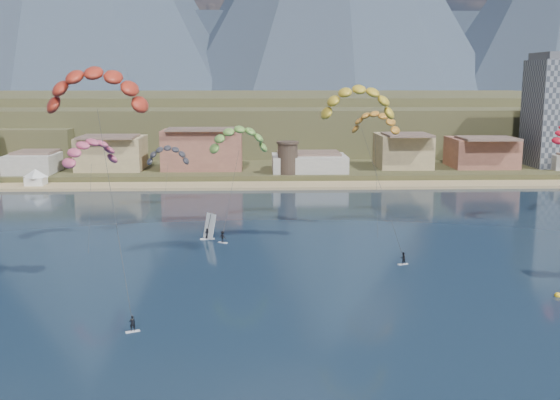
% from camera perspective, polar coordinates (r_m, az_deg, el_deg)
% --- Properties ---
extents(ground, '(2400.00, 2400.00, 0.00)m').
position_cam_1_polar(ground, '(64.55, 1.06, -13.96)').
color(ground, black).
rests_on(ground, ground).
extents(beach, '(2200.00, 12.00, 0.90)m').
position_cam_1_polar(beach, '(166.86, -0.92, 1.26)').
color(beach, tan).
rests_on(beach, ground).
extents(land, '(2200.00, 900.00, 4.00)m').
position_cam_1_polar(land, '(619.32, -1.79, 7.87)').
color(land, brown).
rests_on(land, ground).
extents(foothills, '(940.00, 210.00, 18.00)m').
position_cam_1_polar(foothills, '(292.86, 2.98, 6.90)').
color(foothills, brown).
rests_on(foothills, ground).
extents(town, '(400.00, 24.00, 12.00)m').
position_cam_1_polar(town, '(185.36, -13.53, 4.30)').
color(town, beige).
rests_on(town, ground).
extents(watchtower, '(5.82, 5.82, 8.60)m').
position_cam_1_polar(watchtower, '(174.11, 0.66, 3.67)').
color(watchtower, '#47382D').
rests_on(watchtower, ground).
extents(kitesurfer_red, '(12.57, 15.59, 30.05)m').
position_cam_1_polar(kitesurfer_red, '(81.96, -15.54, 9.69)').
color(kitesurfer_red, silver).
rests_on(kitesurfer_red, ground).
extents(kitesurfer_yellow, '(12.36, 12.93, 27.24)m').
position_cam_1_polar(kitesurfer_yellow, '(103.72, 6.75, 8.76)').
color(kitesurfer_yellow, silver).
rests_on(kitesurfer_yellow, ground).
extents(kitesurfer_green, '(11.59, 15.50, 20.53)m').
position_cam_1_polar(kitesurfer_green, '(118.32, -3.58, 5.52)').
color(kitesurfer_green, silver).
rests_on(kitesurfer_green, ground).
extents(distant_kite_pink, '(9.51, 9.81, 18.94)m').
position_cam_1_polar(distant_kite_pink, '(111.03, -15.97, 4.34)').
color(distant_kite_pink, '#262626').
rests_on(distant_kite_pink, ground).
extents(distant_kite_dark, '(9.45, 6.15, 15.07)m').
position_cam_1_polar(distant_kite_dark, '(140.49, -9.63, 4.10)').
color(distant_kite_dark, '#262626').
rests_on(distant_kite_dark, ground).
extents(distant_kite_orange, '(9.54, 7.77, 22.53)m').
position_cam_1_polar(distant_kite_orange, '(118.00, 8.20, 6.93)').
color(distant_kite_orange, '#262626').
rests_on(distant_kite_orange, ground).
extents(windsurfer, '(2.49, 2.71, 4.38)m').
position_cam_1_polar(windsurfer, '(112.27, -6.19, -2.68)').
color(windsurfer, silver).
rests_on(windsurfer, ground).
extents(buoy, '(0.78, 0.78, 0.78)m').
position_cam_1_polar(buoy, '(89.96, 22.75, -7.58)').
color(buoy, yellow).
rests_on(buoy, ground).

